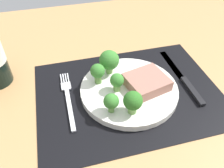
% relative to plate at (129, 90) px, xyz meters
% --- Properties ---
extents(ground_plane, '(1.40, 1.10, 0.03)m').
position_rel_plate_xyz_m(ground_plane, '(0.00, 0.00, -0.03)').
color(ground_plane, tan).
extents(placemat, '(0.45, 0.33, 0.00)m').
position_rel_plate_xyz_m(placemat, '(0.00, 0.00, -0.01)').
color(placemat, black).
rests_on(placemat, ground_plane).
extents(plate, '(0.24, 0.24, 0.02)m').
position_rel_plate_xyz_m(plate, '(0.00, 0.00, 0.00)').
color(plate, silver).
rests_on(plate, placemat).
extents(steak, '(0.11, 0.10, 0.03)m').
position_rel_plate_xyz_m(steak, '(0.04, -0.01, 0.02)').
color(steak, '#9E6B5B').
rests_on(steak, plate).
extents(broccoli_back_left, '(0.03, 0.03, 0.05)m').
position_rel_plate_xyz_m(broccoli_back_left, '(-0.06, -0.06, 0.04)').
color(broccoli_back_left, '#5B8942').
rests_on(broccoli_back_left, plate).
extents(broccoli_front_edge, '(0.03, 0.03, 0.05)m').
position_rel_plate_xyz_m(broccoli_front_edge, '(-0.03, -0.00, 0.04)').
color(broccoli_front_edge, '#6B994C').
rests_on(broccoli_front_edge, plate).
extents(broccoli_near_fork, '(0.04, 0.04, 0.06)m').
position_rel_plate_xyz_m(broccoli_near_fork, '(-0.02, -0.07, 0.04)').
color(broccoli_near_fork, '#6B994C').
rests_on(broccoli_near_fork, plate).
extents(broccoli_center, '(0.04, 0.04, 0.05)m').
position_rel_plate_xyz_m(broccoli_center, '(-0.07, 0.04, 0.04)').
color(broccoli_center, '#5B8942').
rests_on(broccoli_center, plate).
extents(broccoli_near_steak, '(0.05, 0.05, 0.06)m').
position_rel_plate_xyz_m(broccoli_near_steak, '(-0.03, 0.07, 0.05)').
color(broccoli_near_steak, '#6B994C').
rests_on(broccoli_near_steak, plate).
extents(fork, '(0.02, 0.19, 0.01)m').
position_rel_plate_xyz_m(fork, '(-0.15, 0.01, -0.01)').
color(fork, silver).
rests_on(fork, placemat).
extents(knife, '(0.02, 0.23, 0.01)m').
position_rel_plate_xyz_m(knife, '(0.15, 0.01, -0.00)').
color(knife, black).
rests_on(knife, placemat).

